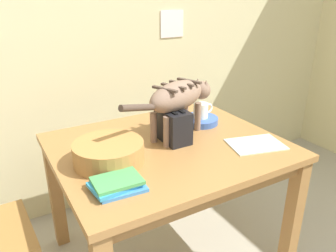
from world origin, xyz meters
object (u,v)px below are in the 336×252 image
at_px(book_stack, 118,184).
at_px(wicker_basket, 109,152).
at_px(saucer_bowl, 200,120).
at_px(toaster, 173,125).
at_px(cat, 179,97).
at_px(coffee_mug, 201,110).
at_px(magazine, 256,144).
at_px(dining_table, 168,159).

distance_m(book_stack, wicker_basket, 0.23).
xyz_separation_m(saucer_bowl, wicker_basket, (-0.64, -0.19, 0.03)).
bearing_deg(saucer_bowl, toaster, -154.00).
distance_m(cat, toaster, 0.15).
xyz_separation_m(cat, saucer_bowl, (0.20, 0.08, -0.20)).
xyz_separation_m(coffee_mug, wicker_basket, (-0.65, -0.19, -0.03)).
bearing_deg(wicker_basket, coffee_mug, 16.42).
xyz_separation_m(coffee_mug, book_stack, (-0.70, -0.42, -0.06)).
xyz_separation_m(saucer_bowl, toaster, (-0.27, -0.13, 0.07)).
bearing_deg(magazine, toaster, 157.32).
relative_size(magazine, toaster, 1.36).
xyz_separation_m(cat, wicker_basket, (-0.44, -0.11, -0.16)).
relative_size(book_stack, wicker_basket, 0.68).
relative_size(saucer_bowl, coffee_mug, 1.62).
bearing_deg(toaster, cat, 38.19).
xyz_separation_m(dining_table, wicker_basket, (-0.33, -0.04, 0.14)).
bearing_deg(magazine, wicker_basket, 179.14).
bearing_deg(dining_table, wicker_basket, -173.80).
xyz_separation_m(magazine, toaster, (-0.34, 0.26, 0.08)).
bearing_deg(book_stack, dining_table, 34.53).
bearing_deg(toaster, saucer_bowl, 26.00).
distance_m(cat, book_stack, 0.63).
bearing_deg(dining_table, coffee_mug, 26.18).
bearing_deg(saucer_bowl, cat, -158.85).
bearing_deg(wicker_basket, toaster, 9.15).
bearing_deg(cat, toaster, -72.96).
xyz_separation_m(dining_table, saucer_bowl, (0.31, 0.15, 0.11)).
distance_m(saucer_bowl, book_stack, 0.81).
xyz_separation_m(coffee_mug, magazine, (0.07, -0.39, -0.08)).
distance_m(saucer_bowl, toaster, 0.30).
xyz_separation_m(wicker_basket, toaster, (0.38, 0.06, 0.03)).
relative_size(wicker_basket, toaster, 1.62).
height_order(cat, book_stack, cat).
height_order(coffee_mug, toaster, toaster).
distance_m(cat, magazine, 0.47).
bearing_deg(cat, coffee_mug, 89.66).
height_order(magazine, toaster, toaster).
relative_size(dining_table, coffee_mug, 8.81).
bearing_deg(cat, dining_table, -76.38).
height_order(coffee_mug, book_stack, coffee_mug).
height_order(dining_table, book_stack, book_stack).
height_order(dining_table, saucer_bowl, saucer_bowl).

